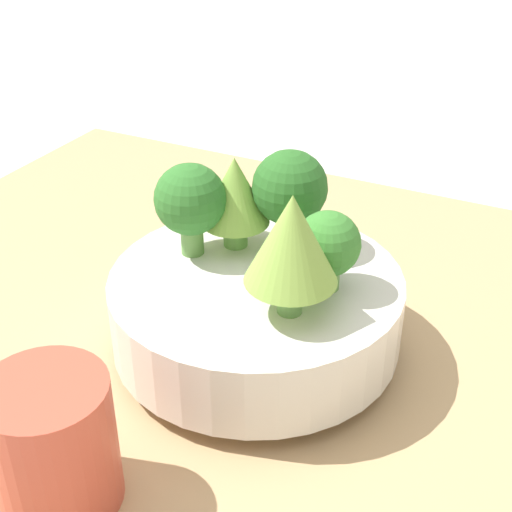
% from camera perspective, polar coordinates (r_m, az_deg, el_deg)
% --- Properties ---
extents(ground_plane, '(6.00, 6.00, 0.00)m').
position_cam_1_polar(ground_plane, '(0.69, -2.61, -9.08)').
color(ground_plane, silver).
extents(table, '(0.85, 0.73, 0.05)m').
position_cam_1_polar(table, '(0.67, -2.65, -7.58)').
color(table, tan).
rests_on(table, ground_plane).
extents(bowl, '(0.25, 0.25, 0.08)m').
position_cam_1_polar(bowl, '(0.61, 0.00, -4.29)').
color(bowl, silver).
rests_on(bowl, table).
extents(romanesco_piece_near, '(0.06, 0.06, 0.08)m').
position_cam_1_polar(romanesco_piece_near, '(0.61, -1.81, 5.13)').
color(romanesco_piece_near, '#6BA34C').
rests_on(romanesco_piece_near, bowl).
extents(romanesco_piece_far, '(0.07, 0.07, 0.10)m').
position_cam_1_polar(romanesco_piece_far, '(0.52, 2.86, 1.21)').
color(romanesco_piece_far, '#609347').
rests_on(romanesco_piece_far, bowl).
extents(broccoli_floret_right, '(0.06, 0.06, 0.08)m').
position_cam_1_polar(broccoli_floret_right, '(0.60, -5.11, 4.54)').
color(broccoli_floret_right, '#609347').
rests_on(broccoli_floret_right, bowl).
extents(broccoli_floret_left, '(0.05, 0.05, 0.07)m').
position_cam_1_polar(broccoli_floret_left, '(0.56, 5.83, 0.90)').
color(broccoli_floret_left, '#6BA34C').
rests_on(broccoli_floret_left, bowl).
extents(broccoli_floret_front, '(0.07, 0.07, 0.09)m').
position_cam_1_polar(broccoli_floret_front, '(0.61, 2.72, 5.32)').
color(broccoli_floret_front, '#6BA34C').
rests_on(broccoli_floret_front, bowl).
extents(cup, '(0.08, 0.08, 0.10)m').
position_cam_1_polar(cup, '(0.50, -15.92, -14.30)').
color(cup, '#C64C38').
rests_on(cup, table).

